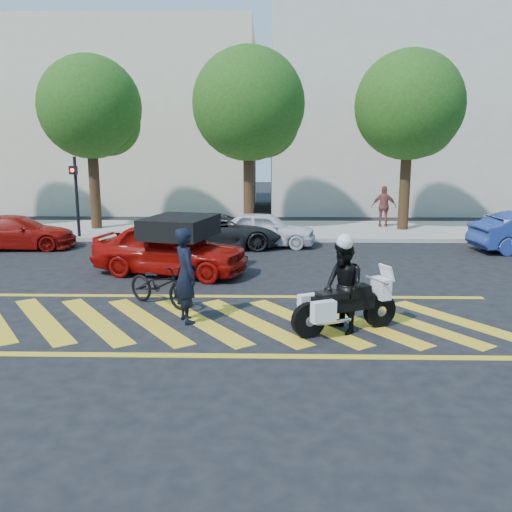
{
  "coord_description": "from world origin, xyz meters",
  "views": [
    {
      "loc": [
        0.82,
        -10.76,
        3.58
      ],
      "look_at": [
        0.54,
        1.68,
        1.05
      ],
      "focal_mm": 38.0,
      "sensor_mm": 36.0,
      "label": 1
    }
  ],
  "objects_px": {
    "officer_moto": "(343,287)",
    "parked_mid_right": "(265,229)",
    "parked_left": "(16,232)",
    "officer_bike": "(186,275)",
    "parked_mid_left": "(220,231)",
    "bicycle": "(160,284)",
    "police_motorcycle": "(344,305)",
    "red_convertible": "(170,248)"
  },
  "relations": [
    {
      "from": "bicycle",
      "to": "parked_left",
      "type": "distance_m",
      "value": 9.43
    },
    {
      "from": "officer_bike",
      "to": "red_convertible",
      "type": "bearing_deg",
      "value": -11.44
    },
    {
      "from": "parked_left",
      "to": "officer_bike",
      "type": "bearing_deg",
      "value": -142.49
    },
    {
      "from": "bicycle",
      "to": "officer_moto",
      "type": "xyz_separation_m",
      "value": [
        3.91,
        -1.71,
        0.41
      ]
    },
    {
      "from": "red_convertible",
      "to": "bicycle",
      "type": "bearing_deg",
      "value": -159.64
    },
    {
      "from": "officer_moto",
      "to": "parked_mid_left",
      "type": "height_order",
      "value": "officer_moto"
    },
    {
      "from": "parked_left",
      "to": "bicycle",
      "type": "bearing_deg",
      "value": -141.29
    },
    {
      "from": "red_convertible",
      "to": "parked_left",
      "type": "height_order",
      "value": "red_convertible"
    },
    {
      "from": "police_motorcycle",
      "to": "red_convertible",
      "type": "bearing_deg",
      "value": 107.51
    },
    {
      "from": "parked_left",
      "to": "parked_mid_left",
      "type": "distance_m",
      "value": 7.21
    },
    {
      "from": "officer_moto",
      "to": "red_convertible",
      "type": "height_order",
      "value": "officer_moto"
    },
    {
      "from": "police_motorcycle",
      "to": "parked_left",
      "type": "distance_m",
      "value": 13.49
    },
    {
      "from": "officer_moto",
      "to": "parked_left",
      "type": "xyz_separation_m",
      "value": [
        -10.38,
        8.58,
        -0.31
      ]
    },
    {
      "from": "officer_bike",
      "to": "parked_mid_left",
      "type": "xyz_separation_m",
      "value": [
        -0.04,
        8.38,
        -0.37
      ]
    },
    {
      "from": "officer_moto",
      "to": "parked_left",
      "type": "height_order",
      "value": "officer_moto"
    },
    {
      "from": "officer_moto",
      "to": "red_convertible",
      "type": "xyz_separation_m",
      "value": [
        -4.22,
        4.8,
        -0.15
      ]
    },
    {
      "from": "police_motorcycle",
      "to": "parked_mid_right",
      "type": "xyz_separation_m",
      "value": [
        -1.61,
        9.29,
        0.08
      ]
    },
    {
      "from": "officer_bike",
      "to": "parked_mid_right",
      "type": "height_order",
      "value": "officer_bike"
    },
    {
      "from": "parked_mid_left",
      "to": "police_motorcycle",
      "type": "bearing_deg",
      "value": -166.0
    },
    {
      "from": "bicycle",
      "to": "parked_mid_left",
      "type": "height_order",
      "value": "parked_mid_left"
    },
    {
      "from": "police_motorcycle",
      "to": "parked_mid_right",
      "type": "relative_size",
      "value": 0.59
    },
    {
      "from": "parked_left",
      "to": "parked_mid_left",
      "type": "bearing_deg",
      "value": -91.69
    },
    {
      "from": "parked_mid_left",
      "to": "red_convertible",
      "type": "bearing_deg",
      "value": 160.25
    },
    {
      "from": "officer_moto",
      "to": "parked_left",
      "type": "relative_size",
      "value": 0.44
    },
    {
      "from": "police_motorcycle",
      "to": "parked_mid_left",
      "type": "height_order",
      "value": "parked_mid_left"
    },
    {
      "from": "officer_moto",
      "to": "parked_mid_right",
      "type": "distance_m",
      "value": 9.41
    },
    {
      "from": "parked_left",
      "to": "parked_mid_left",
      "type": "xyz_separation_m",
      "value": [
        7.2,
        0.36,
        0.03
      ]
    },
    {
      "from": "parked_mid_right",
      "to": "red_convertible",
      "type": "bearing_deg",
      "value": 155.22
    },
    {
      "from": "officer_bike",
      "to": "red_convertible",
      "type": "height_order",
      "value": "officer_bike"
    },
    {
      "from": "police_motorcycle",
      "to": "red_convertible",
      "type": "height_order",
      "value": "red_convertible"
    },
    {
      "from": "officer_bike",
      "to": "officer_moto",
      "type": "distance_m",
      "value": 3.19
    },
    {
      "from": "bicycle",
      "to": "parked_left",
      "type": "relative_size",
      "value": 0.46
    },
    {
      "from": "officer_bike",
      "to": "red_convertible",
      "type": "distance_m",
      "value": 4.38
    },
    {
      "from": "police_motorcycle",
      "to": "parked_mid_left",
      "type": "distance_m",
      "value": 9.51
    },
    {
      "from": "bicycle",
      "to": "police_motorcycle",
      "type": "distance_m",
      "value": 4.29
    },
    {
      "from": "bicycle",
      "to": "officer_moto",
      "type": "bearing_deg",
      "value": -79.37
    },
    {
      "from": "red_convertible",
      "to": "parked_mid_left",
      "type": "relative_size",
      "value": 0.98
    },
    {
      "from": "officer_bike",
      "to": "parked_mid_right",
      "type": "distance_m",
      "value": 8.86
    },
    {
      "from": "bicycle",
      "to": "parked_mid_right",
      "type": "relative_size",
      "value": 0.51
    },
    {
      "from": "parked_left",
      "to": "parked_mid_right",
      "type": "xyz_separation_m",
      "value": [
        8.79,
        0.7,
        0.04
      ]
    },
    {
      "from": "officer_moto",
      "to": "parked_mid_right",
      "type": "relative_size",
      "value": 0.49
    },
    {
      "from": "bicycle",
      "to": "red_convertible",
      "type": "xyz_separation_m",
      "value": [
        -0.31,
        3.09,
        0.25
      ]
    }
  ]
}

